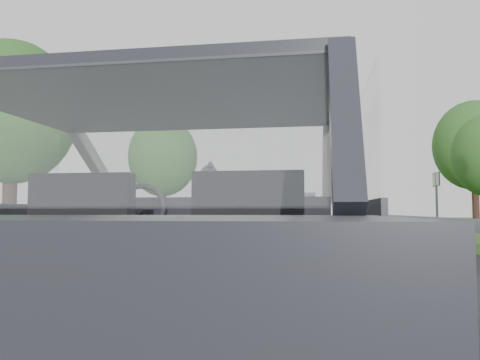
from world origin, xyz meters
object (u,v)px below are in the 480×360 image
(other_car, at_px, (293,213))
(highway_sign, at_px, (437,201))
(subject_car, at_px, (186,245))
(cat, at_px, (246,186))

(other_car, xyz_separation_m, highway_sign, (7.05, -2.49, 0.58))
(subject_car, bearing_deg, cat, 69.97)
(other_car, bearing_deg, subject_car, -94.94)
(cat, bearing_deg, other_car, 90.91)
(cat, distance_m, highway_sign, 21.61)
(subject_car, bearing_deg, other_car, 91.27)
(subject_car, height_order, cat, subject_car)
(cat, height_order, other_car, other_car)
(subject_car, relative_size, cat, 7.12)
(cat, relative_size, highway_sign, 0.20)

